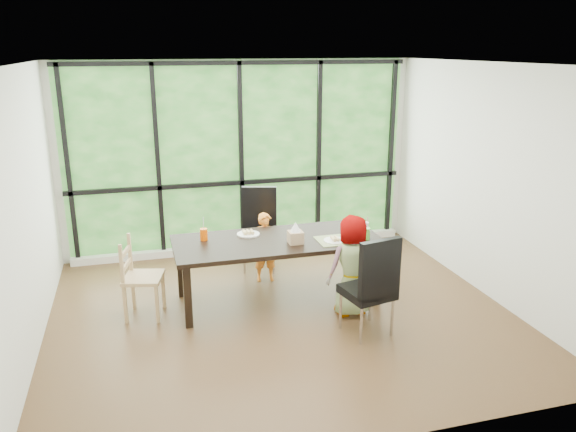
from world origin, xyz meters
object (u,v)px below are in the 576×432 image
Objects in this scene: child_toddler at (265,247)px; orange_cup at (204,234)px; dining_table at (277,270)px; white_mug at (365,226)px; chair_interior_leather at (367,284)px; plate_near at (335,241)px; green_cup at (366,234)px; tissue_box at (296,237)px; plate_far at (248,234)px; chair_window_leather at (259,230)px; chair_end_beech at (143,278)px; child_older at (352,266)px.

orange_cup is at bearing -149.66° from child_toddler.
white_mug is (1.10, 0.06, 0.42)m from dining_table.
dining_table is 2.18× the size of chair_interior_leather.
plate_near is (0.61, -0.24, 0.38)m from dining_table.
tissue_box is at bearing 173.56° from green_cup.
orange_cup is (-1.50, 1.21, 0.28)m from chair_interior_leather.
tissue_box is at bearing -69.95° from chair_interior_leather.
plate_far is 1.03× the size of plate_near.
chair_window_leather is 7.94× the size of orange_cup.
plate_far is (-0.29, -0.36, 0.31)m from child_toddler.
chair_end_beech is at bearing 173.60° from plate_near.
plate_far is 1.40m from white_mug.
dining_table is 1.51m from chair_end_beech.
chair_end_beech is 1.01× the size of child_toddler.
orange_cup is at bearing 162.81° from plate_near.
child_toddler is (-0.00, 0.60, 0.07)m from dining_table.
child_toddler is 3.33× the size of plate_far.
tissue_box is (-0.52, 0.84, 0.28)m from chair_interior_leather.
dining_table is 25.10× the size of white_mug.
plate_far is at bearing -64.09° from chair_interior_leather.
chair_end_beech is (-1.51, -0.00, 0.08)m from dining_table.
chair_window_leather is 2.13m from chair_interior_leather.
chair_window_leather is at bearing 89.31° from dining_table.
plate_near is at bearing -82.26° from chair_end_beech.
chair_end_beech reaches higher than child_toddler.
green_cup is at bearing -14.64° from orange_cup.
child_toddler is 5.56× the size of tissue_box.
child_toddler is 3.43× the size of plate_near.
child_toddler is 0.55m from plate_far.
chair_end_beech is 2.28m from child_older.
orange_cup is 1.91m from white_mug.
dining_table is at bearing 133.31° from tissue_box.
child_toddler reaches higher than orange_cup.
tissue_box is at bearing -67.48° from chair_window_leather.
child_toddler is at bearing 102.07° from tissue_box.
chair_window_leather is at bearing 44.51° from orange_cup.
white_mug is at bearing 14.33° from tissue_box.
orange_cup is (-0.52, -0.05, 0.06)m from plate_far.
green_cup reaches higher than white_mug.
child_older reaches higher than chair_interior_leather.
green_cup is at bearing -15.28° from dining_table.
plate_far is at bearing 139.46° from dining_table.
dining_table is 0.94m from orange_cup.
orange_cup is (-0.81, -0.40, 0.37)m from child_toddler.
chair_window_leather reaches higher than chair_end_beech.
chair_window_leather reaches higher than plate_near.
chair_window_leather is at bearing 97.41° from tissue_box.
chair_window_leather is at bearing -42.29° from chair_end_beech.
chair_window_leather is 1.23m from tissue_box.
chair_end_beech reaches higher than orange_cup.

